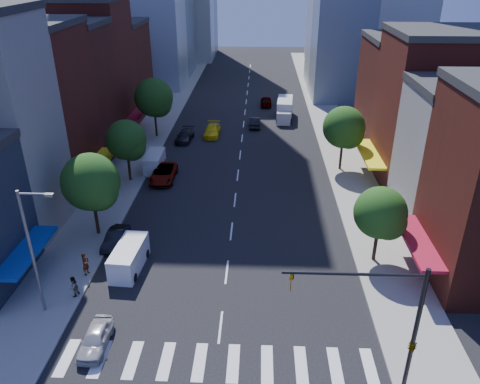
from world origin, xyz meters
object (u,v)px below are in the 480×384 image
object	(u,v)px
traffic_car_oncoming	(255,122)
parked_car_front	(95,338)
box_truck	(285,110)
taxi	(212,130)
parked_car_rear	(185,136)
pedestrian_far	(73,287)
pedestrian_near	(86,264)
traffic_car_far	(266,101)
parked_car_third	(163,173)
cargo_van_far	(154,162)
cargo_van_near	(129,258)
parked_car_second	(116,238)

from	to	relation	value
traffic_car_oncoming	parked_car_front	bearing A→B (deg)	77.76
traffic_car_oncoming	box_truck	bearing A→B (deg)	-138.09
taxi	traffic_car_oncoming	xyz separation A→B (m)	(5.72, 3.98, -0.01)
traffic_car_oncoming	parked_car_rear	bearing A→B (deg)	33.84
box_truck	pedestrian_far	bearing A→B (deg)	-106.90
pedestrian_far	pedestrian_near	bearing A→B (deg)	-159.54
traffic_car_far	parked_car_front	bearing A→B (deg)	77.94
parked_car_third	pedestrian_near	xyz separation A→B (m)	(-2.53, -17.31, 0.30)
parked_car_rear	traffic_car_oncoming	world-z (taller)	traffic_car_oncoming
traffic_car_oncoming	box_truck	size ratio (longest dim) A/B	0.58
parked_car_front	taxi	bearing A→B (deg)	84.23
traffic_car_far	taxi	bearing A→B (deg)	62.92
cargo_van_far	pedestrian_near	size ratio (longest dim) A/B	2.51
cargo_van_far	taxi	distance (m)	13.00
cargo_van_near	pedestrian_near	world-z (taller)	cargo_van_near
parked_car_second	pedestrian_far	size ratio (longest dim) A/B	2.48
parked_car_third	traffic_car_far	size ratio (longest dim) A/B	1.23
parked_car_third	pedestrian_far	size ratio (longest dim) A/B	3.45
cargo_van_near	box_truck	world-z (taller)	box_truck
cargo_van_far	traffic_car_far	bearing A→B (deg)	63.40
parked_car_second	pedestrian_near	xyz separation A→B (m)	(-1.00, -4.29, 0.41)
box_truck	traffic_car_far	bearing A→B (deg)	115.42
parked_car_rear	cargo_van_near	distance (m)	28.67
parked_car_third	taxi	size ratio (longest dim) A/B	1.11
cargo_van_far	taxi	world-z (taller)	cargo_van_far
parked_car_third	box_truck	distance (m)	26.42
parked_car_rear	traffic_car_oncoming	bearing A→B (deg)	39.09
cargo_van_near	traffic_car_far	world-z (taller)	cargo_van_near
parked_car_front	box_truck	bearing A→B (deg)	73.17
cargo_van_far	traffic_car_oncoming	size ratio (longest dim) A/B	1.07
box_truck	pedestrian_near	size ratio (longest dim) A/B	4.04
cargo_van_near	parked_car_front	bearing A→B (deg)	-86.15
cargo_van_far	box_truck	xyz separation A→B (m)	(15.51, 19.73, 0.41)
taxi	traffic_car_oncoming	bearing A→B (deg)	35.31
parked_car_third	traffic_car_oncoming	distance (m)	20.83
taxi	box_truck	size ratio (longest dim) A/B	0.67
parked_car_front	parked_car_second	bearing A→B (deg)	99.20
box_truck	pedestrian_far	xyz separation A→B (m)	(-16.51, -42.29, -0.43)
cargo_van_near	pedestrian_far	bearing A→B (deg)	-126.70
pedestrian_near	pedestrian_far	xyz separation A→B (m)	(0.00, -2.56, -0.12)
parked_car_second	traffic_car_far	size ratio (longest dim) A/B	0.88
parked_car_third	parked_car_rear	xyz separation A→B (m)	(0.47, 12.29, -0.08)
parked_car_front	traffic_car_oncoming	distance (m)	43.87
cargo_van_near	parked_car_second	bearing A→B (deg)	124.52
parked_car_third	taxi	bearing A→B (deg)	74.25
parked_car_rear	pedestrian_near	world-z (taller)	pedestrian_near
pedestrian_far	parked_car_front	bearing A→B (deg)	53.83
cargo_van_near	box_truck	distance (m)	41.07
pedestrian_near	traffic_car_far	bearing A→B (deg)	-1.03
traffic_car_oncoming	parked_car_second	bearing A→B (deg)	70.31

